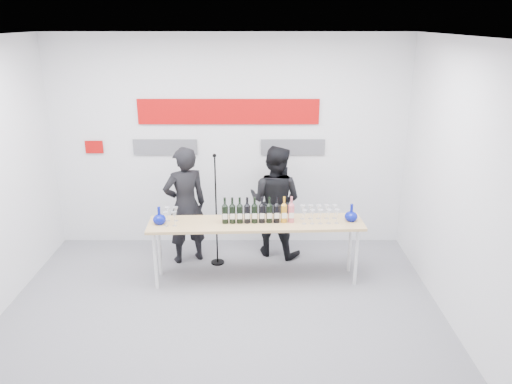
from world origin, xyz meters
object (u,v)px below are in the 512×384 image
(presenter_right, at_px, (275,201))
(mic_stand, at_px, (217,231))
(tasting_table, at_px, (256,227))
(presenter_left, at_px, (185,205))

(presenter_right, xyz_separation_m, mic_stand, (-0.79, -0.32, -0.31))
(tasting_table, xyz_separation_m, mic_stand, (-0.53, 0.45, -0.26))
(presenter_right, bearing_deg, presenter_left, 33.95)
(presenter_left, height_order, presenter_right, presenter_left)
(presenter_left, relative_size, presenter_right, 1.03)
(tasting_table, bearing_deg, mic_stand, 137.24)
(tasting_table, distance_m, mic_stand, 0.74)
(tasting_table, xyz_separation_m, presenter_left, (-0.94, 0.55, 0.07))
(tasting_table, distance_m, presenter_right, 0.81)
(tasting_table, relative_size, presenter_left, 1.66)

